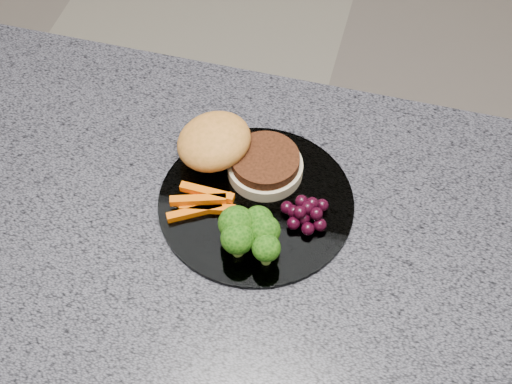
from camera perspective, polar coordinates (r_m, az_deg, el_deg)
island_cabinet at (r=1.34m, az=-3.12°, el=-14.15°), size 1.20×0.60×0.86m
countertop at (r=0.94m, az=-4.32°, el=-3.64°), size 1.20×0.60×0.04m
plate at (r=0.94m, az=0.00°, el=-0.83°), size 0.26×0.26×0.01m
burger at (r=0.96m, az=-1.92°, el=3.23°), size 0.18×0.11×0.06m
carrot_sticks at (r=0.93m, az=-4.32°, el=-0.83°), size 0.09×0.06×0.02m
broccoli at (r=0.88m, az=-0.51°, el=-3.16°), size 0.09×0.07×0.06m
grape_bunch at (r=0.92m, az=4.05°, el=-1.67°), size 0.06×0.06×0.03m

